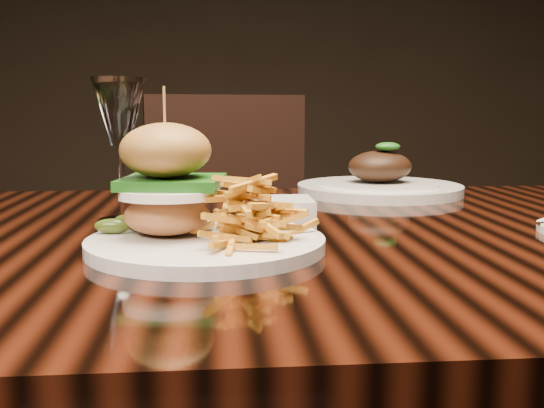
{
  "coord_description": "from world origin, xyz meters",
  "views": [
    {
      "loc": [
        -0.1,
        -0.83,
        0.91
      ],
      "look_at": [
        -0.04,
        -0.15,
        0.81
      ],
      "focal_mm": 42.0,
      "sensor_mm": 36.0,
      "label": 1
    }
  ],
  "objects": [
    {
      "name": "wine_glass",
      "position": [
        -0.24,
        0.09,
        0.9
      ],
      "size": [
        0.08,
        0.08,
        0.21
      ],
      "color": "white",
      "rests_on": "dining_table"
    },
    {
      "name": "far_dish",
      "position": [
        0.21,
        0.35,
        0.77
      ],
      "size": [
        0.31,
        0.31,
        0.1
      ],
      "rotation": [
        0.0,
        0.0,
        -0.01
      ],
      "color": "silver",
      "rests_on": "dining_table"
    },
    {
      "name": "burger_plate",
      "position": [
        -0.12,
        -0.11,
        0.8
      ],
      "size": [
        0.28,
        0.28,
        0.19
      ],
      "rotation": [
        0.0,
        0.0,
        -0.36
      ],
      "color": "silver",
      "rests_on": "dining_table"
    },
    {
      "name": "ramekin",
      "position": [
        -0.01,
        0.03,
        0.77
      ],
      "size": [
        0.11,
        0.11,
        0.04
      ],
      "primitive_type": "cube",
      "rotation": [
        0.0,
        0.0,
        -0.4
      ],
      "color": "silver",
      "rests_on": "dining_table"
    },
    {
      "name": "dining_table",
      "position": [
        0.0,
        0.0,
        0.67
      ],
      "size": [
        1.6,
        0.9,
        0.75
      ],
      "color": "black",
      "rests_on": "ground"
    },
    {
      "name": "chair_far",
      "position": [
        -0.05,
        0.89,
        0.54
      ],
      "size": [
        0.53,
        0.54,
        0.95
      ],
      "rotation": [
        0.0,
        0.0,
        0.17
      ],
      "color": "black",
      "rests_on": "ground"
    }
  ]
}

